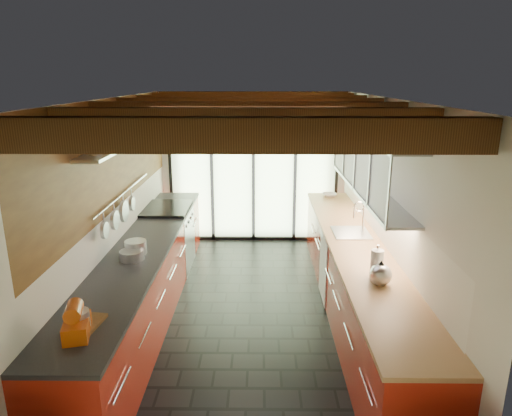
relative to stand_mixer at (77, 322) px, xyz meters
name	(u,v)px	position (x,y,z in m)	size (l,w,h in m)	color
ground	(250,313)	(1.27, 2.01, -1.03)	(5.50, 5.50, 0.00)	black
room_shell	(250,184)	(1.27, 2.01, 0.62)	(5.50, 5.50, 5.50)	silver
ceiling_beams	(250,109)	(1.27, 2.38, 1.43)	(3.14, 5.06, 4.90)	#593316
glass_door	(253,148)	(1.27, 4.70, 0.63)	(2.95, 0.10, 2.90)	#C6EAAD
left_counter	(145,279)	(0.00, 2.01, -0.57)	(0.68, 5.00, 0.92)	#A82213
range_stove	(169,238)	(0.00, 3.46, -0.56)	(0.66, 0.90, 0.97)	silver
right_counter	(355,280)	(2.54, 2.01, -0.57)	(0.68, 5.00, 0.92)	#A82213
sink_assembly	(352,230)	(2.56, 2.41, -0.07)	(0.45, 0.52, 0.43)	silver
upper_cabinets_right	(370,162)	(2.70, 2.31, 0.82)	(0.34, 3.00, 3.00)	silver
left_wall_fixtures	(124,162)	(-0.20, 2.15, 0.85)	(0.28, 2.60, 0.96)	silver
stand_mixer	(77,322)	(0.00, 0.00, 0.00)	(0.25, 0.35, 0.29)	#CA4C10
pot_large	(136,247)	(0.00, 1.68, -0.04)	(0.24, 0.24, 0.15)	silver
pot_small	(132,255)	(0.00, 1.52, -0.06)	(0.26, 0.26, 0.10)	silver
cutting_board	(85,324)	(0.00, 0.15, -0.10)	(0.23, 0.32, 0.03)	brown
kettle	(381,274)	(2.54, 0.92, 0.00)	(0.27, 0.29, 0.25)	silver
paper_towel	(377,264)	(2.54, 1.08, 0.03)	(0.15, 0.15, 0.34)	white
soap_bottle	(377,267)	(2.54, 1.08, -0.01)	(0.10, 0.10, 0.21)	silver
bowl	(330,195)	(2.54, 4.26, -0.08)	(0.23, 0.23, 0.06)	silver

